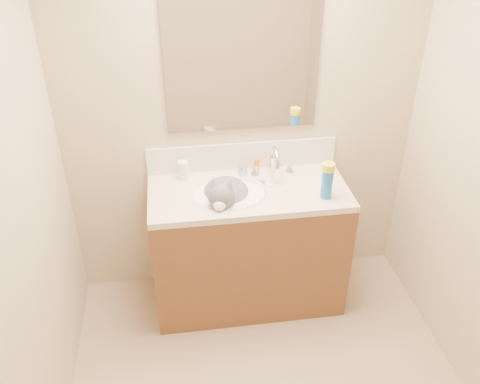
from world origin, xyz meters
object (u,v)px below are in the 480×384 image
object	(u,v)px
faucet	(274,164)
cat	(226,197)
vanity_cabinet	(248,249)
pill_bottle	(183,170)
basin	(230,204)
spray_can	(327,184)
amber_bottle	(257,165)
silver_jar	(243,170)

from	to	relation	value
faucet	cat	distance (m)	0.38
vanity_cabinet	pill_bottle	world-z (taller)	pill_bottle
vanity_cabinet	basin	world-z (taller)	basin
vanity_cabinet	basin	size ratio (longest dim) A/B	2.67
cat	pill_bottle	size ratio (longest dim) A/B	3.76
spray_can	vanity_cabinet	bearing A→B (deg)	161.43
amber_bottle	spray_can	world-z (taller)	spray_can
faucet	amber_bottle	world-z (taller)	faucet
faucet	pill_bottle	xyz separation A→B (m)	(-0.56, 0.05, -0.03)
pill_bottle	amber_bottle	distance (m)	0.46
silver_jar	spray_can	xyz separation A→B (m)	(0.44, -0.33, 0.06)
pill_bottle	amber_bottle	bearing A→B (deg)	3.03
amber_bottle	vanity_cabinet	bearing A→B (deg)	-111.97
cat	amber_bottle	xyz separation A→B (m)	(0.23, 0.23, 0.07)
pill_bottle	amber_bottle	size ratio (longest dim) A/B	1.30
faucet	vanity_cabinet	bearing A→B (deg)	-142.71
basin	cat	xyz separation A→B (m)	(-0.02, 0.01, 0.04)
vanity_cabinet	amber_bottle	xyz separation A→B (m)	(0.08, 0.21, 0.50)
pill_bottle	vanity_cabinet	bearing A→B (deg)	-26.21
cat	spray_can	bearing A→B (deg)	4.44
cat	silver_jar	xyz separation A→B (m)	(0.13, 0.20, 0.06)
spray_can	silver_jar	bearing A→B (deg)	143.39
cat	pill_bottle	world-z (taller)	cat
basin	silver_jar	bearing A→B (deg)	62.70
vanity_cabinet	faucet	bearing A→B (deg)	37.29
silver_jar	amber_bottle	world-z (taller)	amber_bottle
silver_jar	faucet	bearing A→B (deg)	-13.71
amber_bottle	spray_can	distance (m)	0.50
vanity_cabinet	cat	size ratio (longest dim) A/B	2.69
pill_bottle	silver_jar	distance (m)	0.37
amber_bottle	basin	bearing A→B (deg)	-130.44
pill_bottle	amber_bottle	xyz separation A→B (m)	(0.46, 0.02, -0.01)
basin	pill_bottle	bearing A→B (deg)	140.05
basin	faucet	world-z (taller)	faucet
faucet	silver_jar	distance (m)	0.20
vanity_cabinet	pill_bottle	distance (m)	0.66
basin	spray_can	world-z (taller)	spray_can
pill_bottle	silver_jar	world-z (taller)	pill_bottle
basin	cat	bearing A→B (deg)	155.96
cat	pill_bottle	distance (m)	0.32
vanity_cabinet	amber_bottle	bearing A→B (deg)	68.03
vanity_cabinet	silver_jar	world-z (taller)	silver_jar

